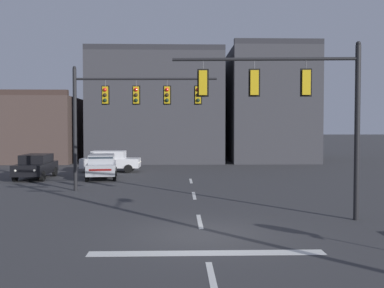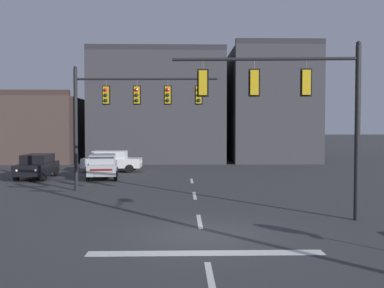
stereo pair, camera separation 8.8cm
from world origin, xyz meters
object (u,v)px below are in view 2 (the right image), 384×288
(car_lot_nearside, at_px, (103,166))
(signal_mast_near_side, at_px, (296,98))
(car_lot_farside, at_px, (111,161))
(signal_mast_far_side, at_px, (125,104))
(car_lot_middle, at_px, (37,166))

(car_lot_nearside, bearing_deg, signal_mast_near_side, -54.57)
(car_lot_farside, bearing_deg, signal_mast_far_side, -76.76)
(car_lot_nearside, distance_m, car_lot_middle, 4.35)
(signal_mast_far_side, height_order, car_lot_farside, signal_mast_far_side)
(signal_mast_far_side, relative_size, car_lot_farside, 1.71)
(signal_mast_near_side, relative_size, car_lot_nearside, 1.48)
(car_lot_middle, bearing_deg, car_lot_farside, 45.51)
(car_lot_nearside, xyz_separation_m, car_lot_farside, (-0.13, 4.37, 0.00))
(car_lot_nearside, bearing_deg, car_lot_farside, 91.71)
(signal_mast_near_side, bearing_deg, car_lot_nearside, 125.43)
(signal_mast_near_side, height_order, signal_mast_far_side, signal_mast_far_side)
(signal_mast_near_side, bearing_deg, car_lot_middle, 135.96)
(signal_mast_near_side, bearing_deg, signal_mast_far_side, 133.56)
(car_lot_nearside, bearing_deg, car_lot_middle, 178.94)
(signal_mast_near_side, xyz_separation_m, signal_mast_far_side, (-7.17, 7.54, 0.17))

